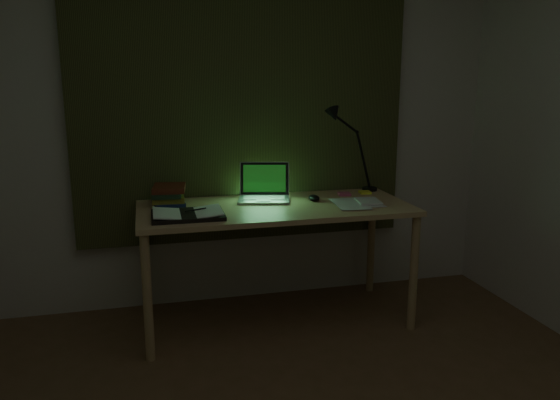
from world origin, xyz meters
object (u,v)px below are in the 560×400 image
Objects in this scene: laptop at (264,183)px; desk_lamp at (371,150)px; open_textbook at (188,214)px; loose_papers at (360,201)px; book_stack at (168,195)px; desk at (275,264)px.

laptop is 0.65× the size of desk_lamp.
open_textbook reaches higher than loose_papers.
loose_papers is 0.58× the size of desk_lamp.
desk_lamp is (1.29, 0.44, 0.26)m from open_textbook.
desk_lamp is at bearing 58.49° from loose_papers.
desk_lamp is (1.38, 0.11, 0.22)m from book_stack.
loose_papers is (0.58, -0.19, -0.11)m from laptop.
laptop is 1.11× the size of loose_papers.
desk is 0.67m from loose_papers.
book_stack is at bearing -169.92° from laptop.
book_stack is 0.41× the size of desk_lamp.
desk is 2.97× the size of desk_lamp.
desk_lamp is (0.75, 0.29, 0.66)m from desk.
laptop is at bearing 105.26° from desk.
loose_papers is at bearing -4.42° from laptop.
desk_lamp reaches higher than book_stack.
laptop is 0.90× the size of open_textbook.
open_textbook is (-0.51, -0.29, -0.10)m from laptop.
laptop is 0.82m from desk_lamp.
loose_papers is (0.54, -0.05, 0.39)m from desk.
open_textbook is at bearing -164.74° from desk.
open_textbook is 0.72× the size of desk_lamp.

